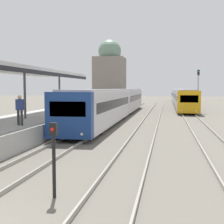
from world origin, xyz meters
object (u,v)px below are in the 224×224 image
at_px(train_near, 117,101).
at_px(signal_mast_far, 198,86).
at_px(person_on_platform, 20,108).
at_px(train_far, 180,96).
at_px(signal_post_near, 54,152).

height_order(train_near, signal_mast_far, signal_mast_far).
distance_m(person_on_platform, train_near, 17.65).
bearing_deg(train_far, person_on_platform, -103.34).
xyz_separation_m(train_near, signal_mast_far, (9.25, 7.24, 1.70)).
height_order(person_on_platform, signal_post_near, person_on_platform).
xyz_separation_m(train_far, signal_mast_far, (1.39, -19.40, 1.74)).
height_order(person_on_platform, train_near, train_near).
distance_m(train_far, signal_post_near, 52.21).
bearing_deg(signal_post_near, train_near, 95.18).
height_order(signal_post_near, signal_mast_far, signal_mast_far).
xyz_separation_m(person_on_platform, train_near, (2.60, 17.46, -0.31)).
xyz_separation_m(train_near, signal_post_near, (2.29, -25.27, -0.37)).
bearing_deg(signal_mast_far, person_on_platform, -115.63).
relative_size(person_on_platform, signal_mast_far, 0.31).
bearing_deg(train_near, train_far, 73.58).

